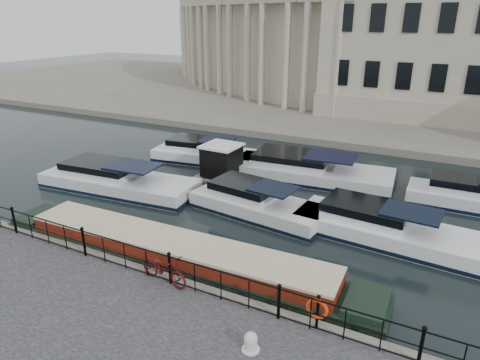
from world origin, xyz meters
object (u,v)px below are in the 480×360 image
at_px(life_ring_post, 317,309).
at_px(mooring_bollard, 251,342).
at_px(narrowboat, 174,258).
at_px(bicycle, 164,269).
at_px(harbour_hut, 222,163).

bearing_deg(life_ring_post, mooring_bollard, -128.49).
bearing_deg(mooring_bollard, narrowboat, 146.62).
distance_m(bicycle, narrowboat, 1.99).
bearing_deg(harbour_hut, bicycle, -68.11).
height_order(bicycle, mooring_bollard, bicycle).
distance_m(life_ring_post, narrowboat, 6.44).
xyz_separation_m(bicycle, harbour_hut, (-3.97, 11.01, -0.13)).
relative_size(narrowboat, harbour_hut, 5.50).
bearing_deg(mooring_bollard, bicycle, 159.16).
bearing_deg(life_ring_post, narrowboat, 166.02).
height_order(narrowboat, harbour_hut, harbour_hut).
xyz_separation_m(bicycle, life_ring_post, (5.38, 0.12, 0.15)).
distance_m(mooring_bollard, narrowboat, 5.85).
height_order(bicycle, narrowboat, bicycle).
bearing_deg(bicycle, mooring_bollard, -102.51).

